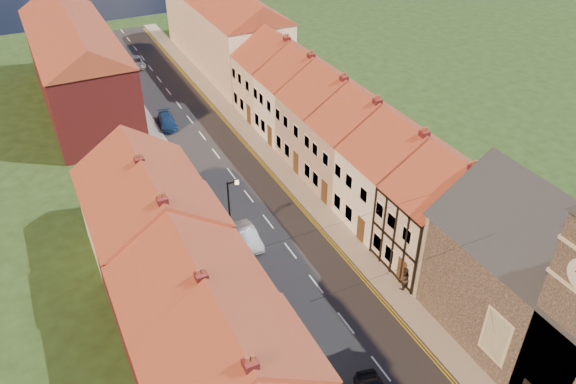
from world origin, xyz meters
The scene contains 21 objects.
road centered at (0.00, 30.00, 0.01)m, with size 7.00×90.00×0.02m, color black.
pavement_left centered at (-4.40, 30.00, 0.06)m, with size 1.80×90.00×0.12m, color #9D978E.
pavement_right centered at (4.40, 30.00, 0.06)m, with size 1.80×90.00×0.12m, color #9D978E.
church centered at (9.36, 3.32, 5.88)m, with size 11.25×14.25×15.20m.
cottage_r_tudor centered at (9.27, 12.70, 4.47)m, with size 8.30×5.20×9.00m.
cottage_r_white_near centered at (9.30, 18.10, 4.47)m, with size 8.30×6.00×9.00m.
cottage_r_cream_mid centered at (9.30, 23.50, 4.48)m, with size 8.30×5.20×9.00m.
cottage_r_pink centered at (9.30, 28.90, 4.47)m, with size 8.30×6.00×9.00m.
cottage_r_white_far centered at (9.30, 34.30, 4.48)m, with size 8.30×5.20×9.00m.
cottage_r_cream_far centered at (9.30, 39.70, 4.47)m, with size 8.30×6.00×9.00m.
cottage_l_white centered at (-9.30, 11.95, 4.37)m, with size 8.30×6.90×8.80m.
cottage_l_brick_mid centered at (-9.30, 18.05, 4.53)m, with size 8.30×5.70×9.10m.
cottage_l_pink centered at (-9.30, 23.85, 4.37)m, with size 8.30×6.30×8.80m.
block_right_far centered at (9.30, 55.00, 5.29)m, with size 8.30×24.20×10.50m.
block_left_far centered at (-9.30, 50.00, 5.29)m, with size 8.30×24.20×10.50m.
lamppost centered at (-3.81, 20.00, 3.54)m, with size 0.88×0.15×6.00m.
car_mid centered at (-2.48, 20.31, 0.61)m, with size 1.30×3.72×1.22m, color #B8BDC1.
car_far centered at (-2.55, 41.59, 0.58)m, with size 1.62×3.98×1.15m, color navy.
car_distant centered at (-1.50, 59.32, 0.57)m, with size 1.90×4.13×1.15m, color gray.
pedestrian_left centered at (-4.17, 11.75, 0.93)m, with size 0.59×0.39×1.61m, color #222227.
pedestrian_right centered at (5.10, 10.88, 1.02)m, with size 0.87×0.68×1.79m, color #2A2422.
Camera 1 is at (-14.50, -10.81, 27.49)m, focal length 35.00 mm.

